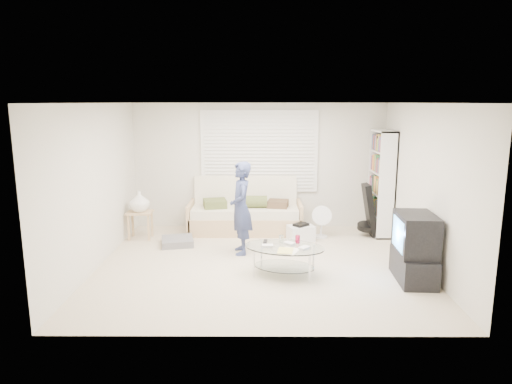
{
  "coord_description": "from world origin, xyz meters",
  "views": [
    {
      "loc": [
        -0.02,
        -6.83,
        2.52
      ],
      "look_at": [
        -0.06,
        0.3,
        1.1
      ],
      "focal_mm": 32.0,
      "sensor_mm": 36.0,
      "label": 1
    }
  ],
  "objects_px": {
    "futon_sofa": "(245,214)",
    "coffee_table": "(285,252)",
    "tv_unit": "(415,249)",
    "bookshelf": "(381,183)"
  },
  "relations": [
    {
      "from": "futon_sofa",
      "to": "bookshelf",
      "type": "height_order",
      "value": "bookshelf"
    },
    {
      "from": "futon_sofa",
      "to": "coffee_table",
      "type": "distance_m",
      "value": 2.39
    },
    {
      "from": "bookshelf",
      "to": "tv_unit",
      "type": "height_order",
      "value": "bookshelf"
    },
    {
      "from": "tv_unit",
      "to": "coffee_table",
      "type": "xyz_separation_m",
      "value": [
        -1.83,
        0.21,
        -0.12
      ]
    },
    {
      "from": "futon_sofa",
      "to": "tv_unit",
      "type": "height_order",
      "value": "futon_sofa"
    },
    {
      "from": "futon_sofa",
      "to": "coffee_table",
      "type": "relative_size",
      "value": 1.67
    },
    {
      "from": "futon_sofa",
      "to": "bookshelf",
      "type": "bearing_deg",
      "value": -3.06
    },
    {
      "from": "futon_sofa",
      "to": "tv_unit",
      "type": "distance_m",
      "value": 3.53
    },
    {
      "from": "bookshelf",
      "to": "tv_unit",
      "type": "bearing_deg",
      "value": -93.02
    },
    {
      "from": "coffee_table",
      "to": "futon_sofa",
      "type": "bearing_deg",
      "value": 105.58
    }
  ]
}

